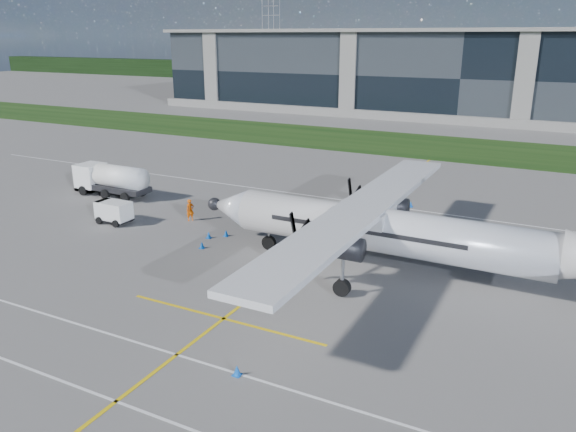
% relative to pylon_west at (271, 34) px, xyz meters
% --- Properties ---
extents(ground, '(400.00, 400.00, 0.00)m').
position_rel_pylon_west_xyz_m(ground, '(80.00, -110.00, -15.00)').
color(ground, '#595654').
rests_on(ground, ground).
extents(grass_strip, '(400.00, 18.00, 0.04)m').
position_rel_pylon_west_xyz_m(grass_strip, '(80.00, -102.00, -14.98)').
color(grass_strip, black).
rests_on(grass_strip, ground).
extents(terminal_building, '(120.00, 20.00, 15.00)m').
position_rel_pylon_west_xyz_m(terminal_building, '(80.00, -70.00, -7.50)').
color(terminal_building, black).
rests_on(terminal_building, ground).
extents(tree_line, '(400.00, 6.00, 6.00)m').
position_rel_pylon_west_xyz_m(tree_line, '(80.00, -10.00, -12.00)').
color(tree_line, black).
rests_on(tree_line, ground).
extents(pylon_west, '(9.00, 4.60, 30.00)m').
position_rel_pylon_west_xyz_m(pylon_west, '(0.00, 0.00, 0.00)').
color(pylon_west, gray).
rests_on(pylon_west, ground).
extents(yellow_taxiway_centerline, '(0.20, 70.00, 0.01)m').
position_rel_pylon_west_xyz_m(yellow_taxiway_centerline, '(83.00, -140.00, -14.99)').
color(yellow_taxiway_centerline, yellow).
rests_on(yellow_taxiway_centerline, ground).
extents(white_lane_line, '(90.00, 0.15, 0.01)m').
position_rel_pylon_west_xyz_m(white_lane_line, '(80.00, -164.00, -14.99)').
color(white_lane_line, white).
rests_on(white_lane_line, ground).
extents(turboprop_aircraft, '(28.35, 29.40, 8.82)m').
position_rel_pylon_west_xyz_m(turboprop_aircraft, '(89.65, -145.98, -10.59)').
color(turboprop_aircraft, silver).
rests_on(turboprop_aircraft, ground).
extents(fuel_tanker_truck, '(7.97, 2.59, 2.99)m').
position_rel_pylon_west_xyz_m(fuel_tanker_truck, '(59.80, -140.51, -13.51)').
color(fuel_tanker_truck, white).
rests_on(fuel_tanker_truck, ground).
extents(baggage_tug, '(2.94, 1.76, 1.76)m').
position_rel_pylon_west_xyz_m(baggage_tug, '(66.26, -146.50, -14.12)').
color(baggage_tug, white).
rests_on(baggage_tug, ground).
extents(ground_crew_person, '(0.95, 1.02, 2.04)m').
position_rel_pylon_west_xyz_m(ground_crew_person, '(71.35, -143.23, -13.98)').
color(ground_crew_person, '#F25907').
rests_on(ground_crew_person, ground).
extents(safety_cone_nose_port, '(0.36, 0.36, 0.50)m').
position_rel_pylon_west_xyz_m(safety_cone_nose_port, '(75.86, -147.96, -14.75)').
color(safety_cone_nose_port, blue).
rests_on(safety_cone_nose_port, ground).
extents(safety_cone_nose_stbd, '(0.36, 0.36, 0.50)m').
position_rel_pylon_west_xyz_m(safety_cone_nose_stbd, '(75.99, -145.05, -14.75)').
color(safety_cone_nose_stbd, blue).
rests_on(safety_cone_nose_stbd, ground).
extents(safety_cone_portwing, '(0.36, 0.36, 0.50)m').
position_rel_pylon_west_xyz_m(safety_cone_portwing, '(86.44, -160.11, -14.75)').
color(safety_cone_portwing, blue).
rests_on(safety_cone_portwing, ground).
extents(safety_cone_stbdwing, '(0.36, 0.36, 0.50)m').
position_rel_pylon_west_xyz_m(safety_cone_stbdwing, '(86.30, -131.27, -14.75)').
color(safety_cone_stbdwing, blue).
rests_on(safety_cone_stbdwing, ground).
extents(safety_cone_fwd, '(0.36, 0.36, 0.50)m').
position_rel_pylon_west_xyz_m(safety_cone_fwd, '(75.08, -146.01, -14.75)').
color(safety_cone_fwd, blue).
rests_on(safety_cone_fwd, ground).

